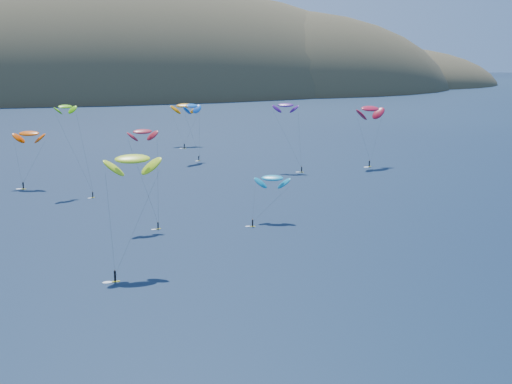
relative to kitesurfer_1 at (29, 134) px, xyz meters
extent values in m
ellipsoid|color=#3D3526|center=(52.67, 410.62, -27.61)|extent=(600.00, 300.00, 210.00)
ellipsoid|color=#3D3526|center=(212.67, 390.62, -24.37)|extent=(320.00, 220.00, 156.00)
ellipsoid|color=#3D3526|center=(332.67, 430.62, -20.05)|extent=(240.00, 180.00, 84.00)
cube|color=gold|center=(-2.40, -5.11, -14.96)|extent=(1.65, 1.01, 0.09)
cylinder|color=black|center=(-2.40, -5.11, -13.96)|extent=(0.37, 0.37, 1.70)
sphere|color=#8C6047|center=(-2.40, -5.11, -12.98)|extent=(0.29, 0.29, 0.29)
ellipsoid|color=#FA4E00|center=(0.01, 0.01, 0.04)|extent=(9.94, 7.18, 5.04)
cube|color=gold|center=(13.25, -93.12, -14.96)|extent=(1.62, 0.53, 0.09)
cylinder|color=black|center=(13.25, -93.12, -13.95)|extent=(0.38, 0.38, 1.72)
sphere|color=#8C6047|center=(13.25, -93.12, -12.96)|extent=(0.29, 0.29, 0.29)
ellipsoid|color=#D4FB22|center=(18.08, -84.36, 4.82)|extent=(10.01, 4.97, 5.49)
cube|color=gold|center=(15.28, -22.42, -14.97)|extent=(1.25, 0.95, 0.07)
cylinder|color=black|center=(15.28, -22.42, -14.19)|extent=(0.29, 0.29, 1.33)
sphere|color=#8C6047|center=(15.28, -22.42, -13.42)|extent=(0.22, 0.22, 0.22)
ellipsoid|color=#69DB0D|center=(9.89, -12.10, 8.41)|extent=(7.20, 6.00, 3.66)
cube|color=gold|center=(55.77, 28.83, -14.97)|extent=(1.27, 1.25, 0.08)
cylinder|color=black|center=(55.77, 28.83, -14.10)|extent=(0.32, 0.32, 1.47)
sphere|color=#8C6047|center=(55.77, 28.83, -13.25)|extent=(0.25, 0.25, 0.25)
ellipsoid|color=blue|center=(54.19, 31.16, 3.99)|extent=(9.56, 9.45, 5.12)
cube|color=gold|center=(46.85, -64.25, -14.97)|extent=(1.36, 0.86, 0.07)
cylinder|color=black|center=(46.85, -64.25, -14.15)|extent=(0.31, 0.31, 1.40)
sphere|color=#8C6047|center=(46.85, -64.25, -13.33)|extent=(0.24, 0.24, 0.24)
ellipsoid|color=#0E8BB4|center=(53.24, -58.96, -5.23)|extent=(8.69, 6.43, 4.40)
cube|color=gold|center=(81.87, -3.36, -14.96)|extent=(1.52, 0.98, 0.08)
cylinder|color=black|center=(81.87, -3.36, -14.04)|extent=(0.35, 0.35, 1.58)
sphere|color=#8C6047|center=(81.87, -3.36, -13.12)|extent=(0.26, 0.26, 0.26)
ellipsoid|color=#461379|center=(79.17, 4.74, 5.73)|extent=(8.90, 6.67, 4.50)
cube|color=gold|center=(106.94, -0.53, -14.96)|extent=(1.72, 1.05, 0.09)
cylinder|color=black|center=(106.94, -0.53, -13.92)|extent=(0.39, 0.39, 1.78)
sphere|color=#8C6047|center=(106.94, -0.53, -12.89)|extent=(0.30, 0.30, 0.30)
ellipsoid|color=#B2132E|center=(108.79, 3.83, 3.87)|extent=(13.14, 9.52, 6.66)
cube|color=gold|center=(26.31, -60.06, -14.97)|extent=(1.33, 0.62, 0.07)
cylinder|color=black|center=(26.31, -60.06, -14.17)|extent=(0.30, 0.30, 1.37)
sphere|color=#8C6047|center=(26.31, -60.06, -13.37)|extent=(0.23, 0.23, 0.23)
ellipsoid|color=#A91E2C|center=(24.47, -53.78, 5.96)|extent=(7.30, 4.47, 3.80)
cube|color=gold|center=(56.99, 59.50, -14.96)|extent=(1.54, 0.70, 0.08)
cylinder|color=black|center=(56.99, 59.50, -14.03)|extent=(0.35, 0.35, 1.59)
sphere|color=#8C6047|center=(56.99, 59.50, -13.11)|extent=(0.27, 0.27, 0.27)
ellipsoid|color=orange|center=(59.85, 70.24, 0.71)|extent=(11.63, 7.00, 6.07)
camera|label=1|loc=(1.59, -211.65, 25.16)|focal=50.00mm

